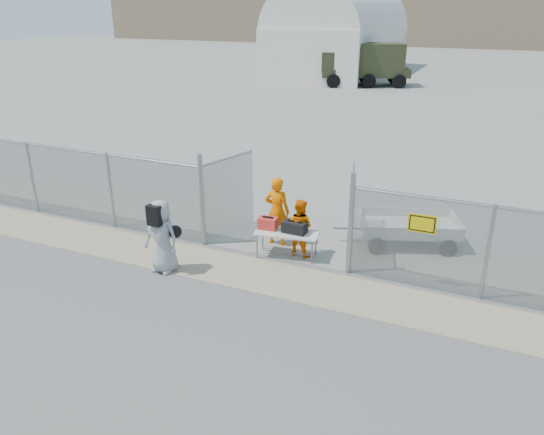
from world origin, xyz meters
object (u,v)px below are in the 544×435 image
at_px(folding_table, 287,244).
at_px(security_worker_left, 277,211).
at_px(security_worker_right, 299,227).
at_px(visitor, 162,236).
at_px(utility_trailer, 408,230).

relative_size(folding_table, security_worker_left, 0.85).
bearing_deg(security_worker_right, folding_table, 56.05).
relative_size(folding_table, security_worker_right, 1.06).
xyz_separation_m(security_worker_right, visitor, (-2.64, -2.18, 0.16)).
bearing_deg(folding_table, utility_trailer, 28.55).
height_order(security_worker_left, utility_trailer, security_worker_left).
height_order(security_worker_left, visitor, security_worker_left).
relative_size(visitor, utility_trailer, 0.55).
bearing_deg(folding_table, security_worker_left, 121.78).
bearing_deg(utility_trailer, folding_table, -162.87).
distance_m(folding_table, security_worker_right, 0.54).
height_order(folding_table, visitor, visitor).
bearing_deg(security_worker_left, security_worker_right, 154.88).
height_order(folding_table, security_worker_right, security_worker_right).
distance_m(security_worker_left, security_worker_right, 0.87).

